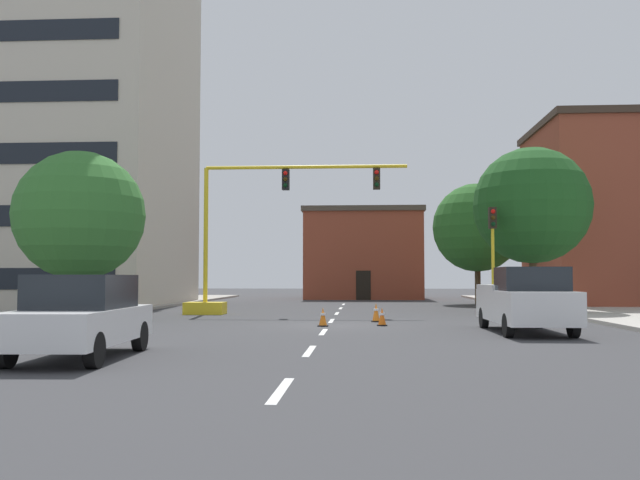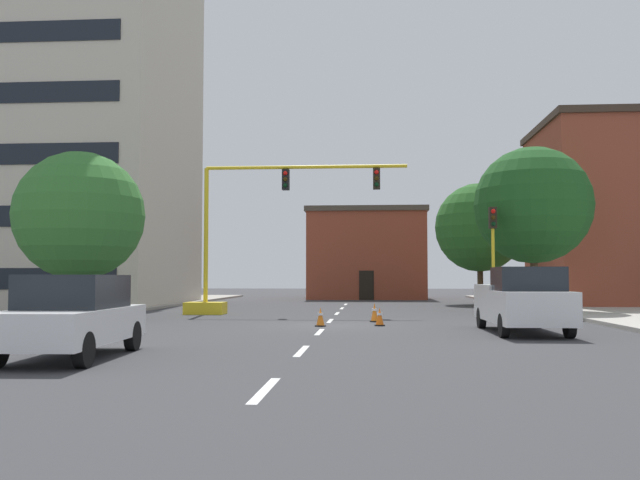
# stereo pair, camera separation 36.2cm
# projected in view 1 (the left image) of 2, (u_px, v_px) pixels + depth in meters

# --- Properties ---
(ground_plane) EXTENTS (160.00, 160.00, 0.00)m
(ground_plane) POSITION_uv_depth(u_px,v_px,m) (328.00, 325.00, 24.24)
(ground_plane) COLOR #38383A
(sidewalk_left) EXTENTS (6.00, 56.00, 0.14)m
(sidewalk_left) POSITION_uv_depth(u_px,v_px,m) (72.00, 311.00, 33.01)
(sidewalk_left) COLOR #9E998E
(sidewalk_left) RESTS_ON ground_plane
(sidewalk_right) EXTENTS (6.00, 56.00, 0.14)m
(sidewalk_right) POSITION_uv_depth(u_px,v_px,m) (615.00, 313.00, 31.43)
(sidewalk_right) COLOR #B2ADA3
(sidewalk_right) RESTS_ON ground_plane
(lane_stripe_seg_0) EXTENTS (0.16, 2.40, 0.01)m
(lane_stripe_seg_0) POSITION_uv_depth(u_px,v_px,m) (281.00, 390.00, 10.29)
(lane_stripe_seg_0) COLOR silver
(lane_stripe_seg_0) RESTS_ON ground_plane
(lane_stripe_seg_1) EXTENTS (0.16, 2.40, 0.01)m
(lane_stripe_seg_1) POSITION_uv_depth(u_px,v_px,m) (310.00, 351.00, 15.77)
(lane_stripe_seg_1) COLOR silver
(lane_stripe_seg_1) RESTS_ON ground_plane
(lane_stripe_seg_2) EXTENTS (0.16, 2.40, 0.01)m
(lane_stripe_seg_2) POSITION_uv_depth(u_px,v_px,m) (323.00, 332.00, 21.25)
(lane_stripe_seg_2) COLOR silver
(lane_stripe_seg_2) RESTS_ON ground_plane
(lane_stripe_seg_3) EXTENTS (0.16, 2.40, 0.01)m
(lane_stripe_seg_3) POSITION_uv_depth(u_px,v_px,m) (332.00, 321.00, 26.74)
(lane_stripe_seg_3) COLOR silver
(lane_stripe_seg_3) RESTS_ON ground_plane
(lane_stripe_seg_4) EXTENTS (0.16, 2.40, 0.01)m
(lane_stripe_seg_4) POSITION_uv_depth(u_px,v_px,m) (337.00, 313.00, 32.22)
(lane_stripe_seg_4) COLOR silver
(lane_stripe_seg_4) RESTS_ON ground_plane
(lane_stripe_seg_5) EXTENTS (0.16, 2.40, 0.01)m
(lane_stripe_seg_5) POSITION_uv_depth(u_px,v_px,m) (341.00, 308.00, 37.70)
(lane_stripe_seg_5) COLOR silver
(lane_stripe_seg_5) RESTS_ON ground_plane
(lane_stripe_seg_6) EXTENTS (0.16, 2.40, 0.01)m
(lane_stripe_seg_6) POSITION_uv_depth(u_px,v_px,m) (344.00, 304.00, 43.18)
(lane_stripe_seg_6) COLOR silver
(lane_stripe_seg_6) RESTS_ON ground_plane
(building_tall_left) EXTENTS (12.49, 13.68, 22.98)m
(building_tall_left) POSITION_uv_depth(u_px,v_px,m) (78.00, 118.00, 42.44)
(building_tall_left) COLOR beige
(building_tall_left) RESTS_ON ground_plane
(building_brick_center) EXTENTS (9.39, 8.44, 7.11)m
(building_brick_center) POSITION_uv_depth(u_px,v_px,m) (363.00, 254.00, 55.69)
(building_brick_center) COLOR brown
(building_brick_center) RESTS_ON ground_plane
(traffic_signal_gantry) EXTENTS (10.15, 1.20, 6.83)m
(traffic_signal_gantry) POSITION_uv_depth(u_px,v_px,m) (235.00, 264.00, 31.58)
(traffic_signal_gantry) COLOR yellow
(traffic_signal_gantry) RESTS_ON ground_plane
(traffic_light_pole_right) EXTENTS (0.32, 0.47, 4.80)m
(traffic_light_pole_right) POSITION_uv_depth(u_px,v_px,m) (493.00, 236.00, 30.54)
(traffic_light_pole_right) COLOR yellow
(traffic_light_pole_right) RESTS_ON ground_plane
(tree_right_mid) EXTENTS (5.54, 5.54, 7.88)m
(tree_right_mid) POSITION_uv_depth(u_px,v_px,m) (532.00, 206.00, 32.79)
(tree_right_mid) COLOR #4C3823
(tree_right_mid) RESTS_ON ground_plane
(tree_left_near) EXTENTS (5.17, 5.17, 6.76)m
(tree_left_near) POSITION_uv_depth(u_px,v_px,m) (80.00, 215.00, 27.64)
(tree_left_near) COLOR #4C3823
(tree_left_near) RESTS_ON ground_plane
(tree_right_far) EXTENTS (5.58, 5.58, 7.62)m
(tree_right_far) POSITION_uv_depth(u_px,v_px,m) (477.00, 228.00, 43.41)
(tree_right_far) COLOR #4C3823
(tree_right_far) RESTS_ON ground_plane
(pickup_truck_white) EXTENTS (2.06, 5.42, 1.99)m
(pickup_truck_white) POSITION_uv_depth(u_px,v_px,m) (525.00, 301.00, 21.03)
(pickup_truck_white) COLOR white
(pickup_truck_white) RESTS_ON ground_plane
(sedan_white_near_left) EXTENTS (2.06, 4.58, 1.74)m
(sedan_white_near_left) POSITION_uv_depth(u_px,v_px,m) (81.00, 316.00, 14.34)
(sedan_white_near_left) COLOR white
(sedan_white_near_left) RESTS_ON ground_plane
(traffic_cone_roadside_a) EXTENTS (0.36, 0.36, 0.64)m
(traffic_cone_roadside_a) POSITION_uv_depth(u_px,v_px,m) (382.00, 317.00, 24.02)
(traffic_cone_roadside_a) COLOR black
(traffic_cone_roadside_a) RESTS_ON ground_plane
(traffic_cone_roadside_b) EXTENTS (0.36, 0.36, 0.72)m
(traffic_cone_roadside_b) POSITION_uv_depth(u_px,v_px,m) (376.00, 312.00, 26.19)
(traffic_cone_roadside_b) COLOR black
(traffic_cone_roadside_b) RESTS_ON ground_plane
(traffic_cone_roadside_c) EXTENTS (0.36, 0.36, 0.65)m
(traffic_cone_roadside_c) POSITION_uv_depth(u_px,v_px,m) (323.00, 317.00, 23.76)
(traffic_cone_roadside_c) COLOR black
(traffic_cone_roadside_c) RESTS_ON ground_plane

